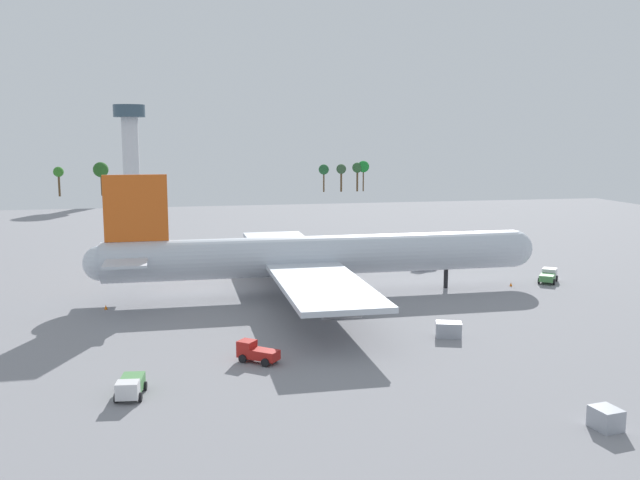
# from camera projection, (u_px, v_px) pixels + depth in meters

# --- Properties ---
(ground_plane) EXTENTS (285.91, 285.91, 0.00)m
(ground_plane) POSITION_uv_depth(u_px,v_px,m) (320.00, 294.00, 109.30)
(ground_plane) COLOR gray
(cargo_airplane) EXTENTS (71.48, 64.36, 19.08)m
(cargo_airplane) POSITION_uv_depth(u_px,v_px,m) (317.00, 256.00, 108.29)
(cargo_airplane) COLOR silver
(cargo_airplane) RESTS_ON ground_plane
(cargo_loader) EXTENTS (5.06, 5.58, 2.16)m
(cargo_loader) POSITION_uv_depth(u_px,v_px,m) (548.00, 276.00, 117.82)
(cargo_loader) COLOR silver
(cargo_loader) RESTS_ON ground_plane
(catering_truck) EXTENTS (4.73, 4.30, 2.28)m
(catering_truck) POSITION_uv_depth(u_px,v_px,m) (256.00, 352.00, 76.16)
(catering_truck) COLOR #B21E19
(catering_truck) RESTS_ON ground_plane
(maintenance_van) EXTENTS (4.36, 3.41, 2.22)m
(maintenance_van) POSITION_uv_depth(u_px,v_px,m) (390.00, 245.00, 151.68)
(maintenance_van) COLOR #B21E19
(maintenance_van) RESTS_ON ground_plane
(baggage_tug) EXTENTS (2.96, 4.97, 1.99)m
(baggage_tug) POSITION_uv_depth(u_px,v_px,m) (130.00, 386.00, 66.00)
(baggage_tug) COLOR silver
(baggage_tug) RESTS_ON ground_plane
(fuel_truck) EXTENTS (5.41, 4.26, 1.99)m
(fuel_truck) POSITION_uv_depth(u_px,v_px,m) (425.00, 263.00, 129.70)
(fuel_truck) COLOR #333338
(fuel_truck) RESTS_ON ground_plane
(cargo_container_fore) EXTENTS (3.54, 2.82, 1.89)m
(cargo_container_fore) POSITION_uv_depth(u_px,v_px,m) (449.00, 330.00, 85.63)
(cargo_container_fore) COLOR #999EA8
(cargo_container_fore) RESTS_ON ground_plane
(cargo_container_aft) EXTENTS (2.39, 2.68, 1.86)m
(cargo_container_aft) POSITION_uv_depth(u_px,v_px,m) (606.00, 418.00, 58.76)
(cargo_container_aft) COLOR #999EA8
(cargo_container_aft) RESTS_ON ground_plane
(safety_cone_nose) EXTENTS (0.45, 0.45, 0.65)m
(safety_cone_nose) POSITION_uv_depth(u_px,v_px,m) (511.00, 284.00, 114.81)
(safety_cone_nose) COLOR orange
(safety_cone_nose) RESTS_ON ground_plane
(safety_cone_tail) EXTENTS (0.47, 0.47, 0.67)m
(safety_cone_tail) POSITION_uv_depth(u_px,v_px,m) (106.00, 307.00, 99.37)
(safety_cone_tail) COLOR orange
(safety_cone_tail) RESTS_ON ground_plane
(control_tower) EXTENTS (12.03, 12.03, 36.53)m
(control_tower) POSITION_uv_depth(u_px,v_px,m) (130.00, 142.00, 267.98)
(control_tower) COLOR silver
(control_tower) RESTS_ON ground_plane
(tree_line_backdrop) EXTENTS (134.07, 6.28, 13.95)m
(tree_line_backdrop) POSITION_uv_depth(u_px,v_px,m) (242.00, 169.00, 298.68)
(tree_line_backdrop) COLOR #51381E
(tree_line_backdrop) RESTS_ON ground_plane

